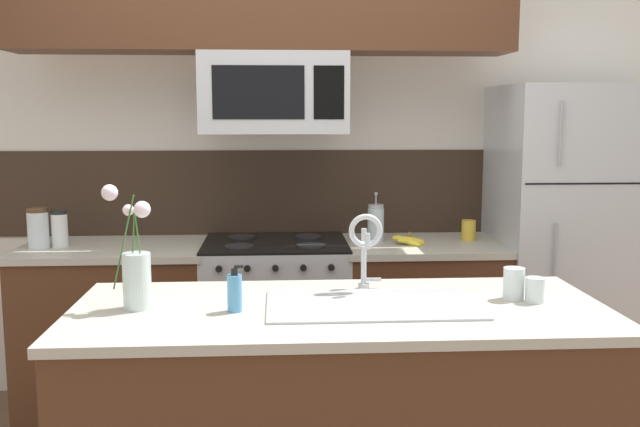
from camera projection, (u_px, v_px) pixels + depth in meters
name	position (u px, v px, depth m)	size (l,w,h in m)	color
rear_partition	(327.00, 165.00, 4.12)	(5.20, 0.10, 2.60)	silver
splash_band	(275.00, 192.00, 4.07)	(3.46, 0.01, 0.48)	#332319
back_counter_left	(117.00, 329.00, 3.79)	(0.97, 0.65, 0.91)	#4C2B19
back_counter_right	(421.00, 324.00, 3.89)	(0.85, 0.65, 0.91)	#4C2B19
stove_range	(276.00, 326.00, 3.84)	(0.76, 0.64, 0.93)	#B7BABF
microwave	(274.00, 94.00, 3.65)	(0.74, 0.40, 0.40)	#B7BABF
refrigerator	(576.00, 247.00, 3.91)	(0.89, 0.74, 1.74)	#B7BABF
storage_jar_tall	(38.00, 228.00, 3.66)	(0.11, 0.11, 0.21)	silver
storage_jar_medium	(60.00, 229.00, 3.69)	(0.08, 0.08, 0.19)	silver
banana_bunch	(409.00, 240.00, 3.76)	(0.19, 0.15, 0.08)	yellow
french_press	(376.00, 223.00, 3.86)	(0.09, 0.09, 0.27)	silver
coffee_tin	(469.00, 230.00, 3.89)	(0.08, 0.08, 0.11)	gold
island_counter	(339.00, 426.00, 2.62)	(1.92, 0.82, 0.91)	#4C2B19
kitchen_sink	(372.00, 324.00, 2.58)	(0.76, 0.44, 0.16)	#ADAFB5
sink_faucet	(365.00, 241.00, 2.75)	(0.14, 0.14, 0.31)	#B7BABF
dish_soap_bottle	(235.00, 292.00, 2.48)	(0.06, 0.05, 0.16)	#4C93C6
drinking_glass	(514.00, 284.00, 2.65)	(0.08, 0.08, 0.12)	silver
spare_glass	(535.00, 290.00, 2.61)	(0.07, 0.07, 0.09)	silver
flower_vase	(135.00, 272.00, 2.51)	(0.17, 0.10, 0.44)	silver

